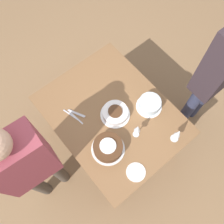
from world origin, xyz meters
The scene contains 11 objects.
ground_plane centered at (0.00, 0.00, 0.00)m, with size 12.00×12.00×0.00m, color #8E6B47.
dining_table centered at (0.00, 0.00, 0.62)m, with size 1.26×0.99×0.73m.
cake_center_white centered at (0.02, 0.02, 0.77)m, with size 0.27×0.27×0.09m.
cake_front_chocolate centered at (0.23, -0.23, 0.78)m, with size 0.29×0.29×0.11m.
cake_back_decorated centered at (0.16, 0.31, 0.78)m, with size 0.24×0.24×0.10m.
wine_glass_near centered at (0.52, 0.27, 0.87)m, with size 0.07×0.07×0.20m.
wine_glass_far centered at (0.28, 0.04, 0.88)m, with size 0.06×0.06×0.20m.
dessert_plate_right centered at (0.53, -0.18, 0.73)m, with size 0.16×0.16×0.01m.
fork_pile centered at (-0.21, -0.26, 0.74)m, with size 0.22×0.13×0.01m.
person_cutting centered at (0.01, -0.80, 0.99)m, with size 0.25×0.41×1.65m.
person_watching centered at (0.37, 0.84, 1.08)m, with size 0.22×0.40×1.78m.
Camera 1 is at (0.67, -0.55, 2.82)m, focal length 40.00 mm.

